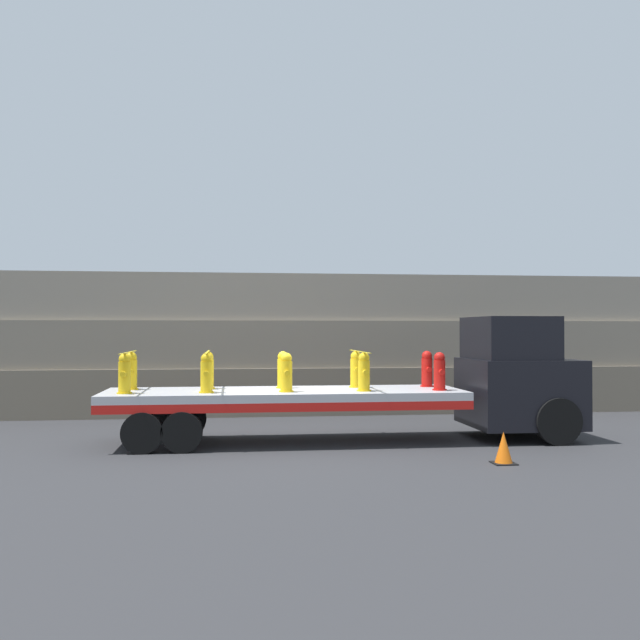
# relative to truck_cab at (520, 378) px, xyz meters

# --- Properties ---
(ground_plane) EXTENTS (120.00, 120.00, 0.00)m
(ground_plane) POSITION_rel_truck_cab_xyz_m (-5.93, 0.00, -1.49)
(ground_plane) COLOR #2D2D30
(rock_cliff) EXTENTS (60.00, 3.30, 4.50)m
(rock_cliff) POSITION_rel_truck_cab_xyz_m (-5.93, 6.69, 0.76)
(rock_cliff) COLOR #706656
(rock_cliff) RESTS_ON ground_plane
(truck_cab) EXTENTS (2.56, 2.68, 3.03)m
(truck_cab) POSITION_rel_truck_cab_xyz_m (0.00, 0.00, 0.00)
(truck_cab) COLOR black
(truck_cab) RESTS_ON ground_plane
(flatbed_trailer) EXTENTS (8.55, 2.60, 1.26)m
(flatbed_trailer) POSITION_rel_truck_cab_xyz_m (-6.45, 0.00, -0.47)
(flatbed_trailer) COLOR #B2B2B7
(flatbed_trailer) RESTS_ON ground_plane
(fire_hydrant_yellow_near_0) EXTENTS (0.35, 0.52, 0.91)m
(fire_hydrant_yellow_near_0) POSITION_rel_truck_cab_xyz_m (-9.60, -0.55, 0.21)
(fire_hydrant_yellow_near_0) COLOR gold
(fire_hydrant_yellow_near_0) RESTS_ON flatbed_trailer
(fire_hydrant_yellow_far_0) EXTENTS (0.35, 0.52, 0.91)m
(fire_hydrant_yellow_far_0) POSITION_rel_truck_cab_xyz_m (-9.60, 0.55, 0.21)
(fire_hydrant_yellow_far_0) COLOR gold
(fire_hydrant_yellow_far_0) RESTS_ON flatbed_trailer
(fire_hydrant_yellow_near_1) EXTENTS (0.35, 0.52, 0.91)m
(fire_hydrant_yellow_near_1) POSITION_rel_truck_cab_xyz_m (-7.76, -0.55, 0.21)
(fire_hydrant_yellow_near_1) COLOR gold
(fire_hydrant_yellow_near_1) RESTS_ON flatbed_trailer
(fire_hydrant_yellow_far_1) EXTENTS (0.35, 0.52, 0.91)m
(fire_hydrant_yellow_far_1) POSITION_rel_truck_cab_xyz_m (-7.76, 0.55, 0.21)
(fire_hydrant_yellow_far_1) COLOR gold
(fire_hydrant_yellow_far_1) RESTS_ON flatbed_trailer
(fire_hydrant_yellow_near_2) EXTENTS (0.35, 0.52, 0.91)m
(fire_hydrant_yellow_near_2) POSITION_rel_truck_cab_xyz_m (-5.93, -0.55, 0.21)
(fire_hydrant_yellow_near_2) COLOR gold
(fire_hydrant_yellow_near_2) RESTS_ON flatbed_trailer
(fire_hydrant_yellow_far_2) EXTENTS (0.35, 0.52, 0.91)m
(fire_hydrant_yellow_far_2) POSITION_rel_truck_cab_xyz_m (-5.93, 0.55, 0.21)
(fire_hydrant_yellow_far_2) COLOR gold
(fire_hydrant_yellow_far_2) RESTS_ON flatbed_trailer
(fire_hydrant_yellow_near_3) EXTENTS (0.35, 0.52, 0.91)m
(fire_hydrant_yellow_near_3) POSITION_rel_truck_cab_xyz_m (-4.09, -0.55, 0.21)
(fire_hydrant_yellow_near_3) COLOR gold
(fire_hydrant_yellow_near_3) RESTS_ON flatbed_trailer
(fire_hydrant_yellow_far_3) EXTENTS (0.35, 0.52, 0.91)m
(fire_hydrant_yellow_far_3) POSITION_rel_truck_cab_xyz_m (-4.09, 0.55, 0.21)
(fire_hydrant_yellow_far_3) COLOR gold
(fire_hydrant_yellow_far_3) RESTS_ON flatbed_trailer
(fire_hydrant_red_near_4) EXTENTS (0.35, 0.52, 0.91)m
(fire_hydrant_red_near_4) POSITION_rel_truck_cab_xyz_m (-2.25, -0.55, 0.21)
(fire_hydrant_red_near_4) COLOR red
(fire_hydrant_red_near_4) RESTS_ON flatbed_trailer
(fire_hydrant_red_far_4) EXTENTS (0.35, 0.52, 0.91)m
(fire_hydrant_red_far_4) POSITION_rel_truck_cab_xyz_m (-2.25, 0.55, 0.21)
(fire_hydrant_red_far_4) COLOR red
(fire_hydrant_red_far_4) RESTS_ON flatbed_trailer
(cargo_strap_rear) EXTENTS (0.05, 2.70, 0.01)m
(cargo_strap_rear) POSITION_rel_truck_cab_xyz_m (-9.60, 0.00, 0.69)
(cargo_strap_rear) COLOR yellow
(cargo_strap_rear) RESTS_ON fire_hydrant_yellow_near_0
(cargo_strap_middle) EXTENTS (0.05, 2.70, 0.01)m
(cargo_strap_middle) POSITION_rel_truck_cab_xyz_m (-7.76, 0.00, 0.69)
(cargo_strap_middle) COLOR yellow
(cargo_strap_middle) RESTS_ON fire_hydrant_yellow_near_1
(cargo_strap_front) EXTENTS (0.05, 2.70, 0.01)m
(cargo_strap_front) POSITION_rel_truck_cab_xyz_m (-4.09, 0.00, 0.69)
(cargo_strap_front) COLOR yellow
(cargo_strap_front) RESTS_ON fire_hydrant_yellow_near_3
(traffic_cone) EXTENTS (0.46, 0.46, 0.65)m
(traffic_cone) POSITION_rel_truck_cab_xyz_m (-1.74, -3.28, -1.18)
(traffic_cone) COLOR black
(traffic_cone) RESTS_ON ground_plane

